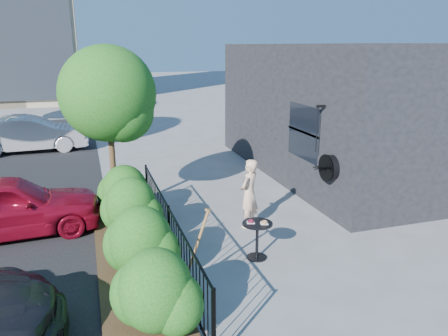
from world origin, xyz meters
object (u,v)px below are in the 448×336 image
object	(u,v)px
car_red	(5,206)
patio_tree	(111,100)
woman	(249,194)
shovel	(195,252)
car_silver	(30,134)
cafe_table	(257,234)

from	to	relation	value
car_red	patio_tree	bearing A→B (deg)	-79.65
woman	shovel	world-z (taller)	woman
car_red	shovel	bearing A→B (deg)	-137.59
patio_tree	car_silver	bearing A→B (deg)	109.34
patio_tree	woman	bearing A→B (deg)	-32.15
cafe_table	car_silver	bearing A→B (deg)	114.86
cafe_table	car_silver	xyz separation A→B (m)	(-5.01, 10.81, 0.18)
cafe_table	car_red	world-z (taller)	car_red
patio_tree	car_red	size ratio (longest dim) A/B	1.01
cafe_table	woman	distance (m)	1.56
patio_tree	car_silver	distance (m)	8.32
shovel	car_red	world-z (taller)	shovel
cafe_table	woman	size ratio (longest dim) A/B	0.50
cafe_table	shovel	xyz separation A→B (m)	(-1.36, -0.60, 0.11)
shovel	car_red	size ratio (longest dim) A/B	0.36
woman	car_red	distance (m)	5.23
cafe_table	car_silver	size ratio (longest dim) A/B	0.19
patio_tree	car_red	world-z (taller)	patio_tree
patio_tree	car_silver	xyz separation A→B (m)	(-2.67, 7.60, -2.08)
patio_tree	shovel	distance (m)	4.48
shovel	car_silver	world-z (taller)	same
cafe_table	shovel	size ratio (longest dim) A/B	0.55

